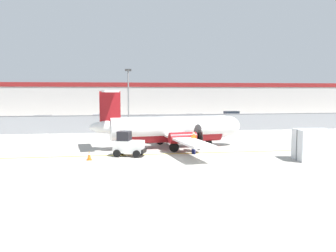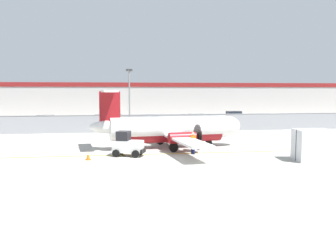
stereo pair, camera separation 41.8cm
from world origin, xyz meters
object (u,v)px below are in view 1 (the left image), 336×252
at_px(parked_car_3, 196,120).
at_px(parked_car_2, 149,121).
at_px(parked_car_0, 42,121).
at_px(ground_crew_worker, 194,142).
at_px(parked_car_4, 232,116).
at_px(commuter_airplane, 172,129).
at_px(apron_light_pole, 128,96).
at_px(cargo_container, 313,145).
at_px(traffic_cone_near_right, 134,148).
at_px(traffic_cone_near_left, 89,156).
at_px(parked_car_1, 106,116).
at_px(baggage_tug, 128,145).

bearing_deg(parked_car_3, parked_car_2, -174.29).
bearing_deg(parked_car_0, parked_car_2, 178.58).
bearing_deg(ground_crew_worker, parked_car_4, 33.49).
relative_size(commuter_airplane, apron_light_pole, 2.21).
bearing_deg(apron_light_pole, cargo_container, -54.83).
height_order(ground_crew_worker, parked_car_3, same).
height_order(parked_car_3, apron_light_pole, apron_light_pole).
relative_size(traffic_cone_near_right, parked_car_4, 0.15).
relative_size(cargo_container, parked_car_4, 0.61).
xyz_separation_m(traffic_cone_near_right, apron_light_pole, (0.26, 11.06, 3.99)).
height_order(traffic_cone_near_left, parked_car_1, parked_car_1).
height_order(ground_crew_worker, parked_car_0, same).
distance_m(baggage_tug, parked_car_2, 23.00).
distance_m(traffic_cone_near_left, parked_car_1, 35.37).
bearing_deg(cargo_container, baggage_tug, 169.44).
height_order(traffic_cone_near_left, parked_car_2, parked_car_2).
distance_m(commuter_airplane, parked_car_1, 31.08).
relative_size(baggage_tug, traffic_cone_near_left, 4.01).
xyz_separation_m(parked_car_0, apron_light_pole, (10.89, -10.38, 3.41)).
bearing_deg(baggage_tug, ground_crew_worker, 21.74).
bearing_deg(commuter_airplane, parked_car_3, 64.00).
height_order(baggage_tug, traffic_cone_near_right, baggage_tug).
height_order(parked_car_4, apron_light_pole, apron_light_pole).
distance_m(traffic_cone_near_left, apron_light_pole, 15.30).
relative_size(commuter_airplane, baggage_tug, 6.27).
height_order(parked_car_0, parked_car_4, same).
distance_m(parked_car_0, apron_light_pole, 15.42).
bearing_deg(parked_car_0, apron_light_pole, 138.51).
relative_size(baggage_tug, parked_car_4, 0.60).
bearing_deg(parked_car_3, cargo_container, -83.77).
xyz_separation_m(cargo_container, parked_car_4, (5.66, 33.66, -0.21)).
relative_size(baggage_tug, ground_crew_worker, 1.51).
relative_size(ground_crew_worker, traffic_cone_near_right, 2.66).
height_order(baggage_tug, cargo_container, cargo_container).
distance_m(cargo_container, parked_car_4, 34.13).
bearing_deg(parked_car_0, ground_crew_worker, 125.10).
distance_m(baggage_tug, apron_light_pole, 13.60).
bearing_deg(apron_light_pole, ground_crew_worker, -71.84).
xyz_separation_m(traffic_cone_near_left, parked_car_0, (-7.25, 24.70, 0.58)).
xyz_separation_m(commuter_airplane, traffic_cone_near_left, (-6.83, -4.79, -1.29)).
relative_size(commuter_airplane, parked_car_2, 3.76).
xyz_separation_m(parked_car_0, parked_car_2, (14.17, -0.88, 0.00)).
relative_size(ground_crew_worker, parked_car_3, 0.40).
xyz_separation_m(parked_car_1, parked_car_4, (20.06, -4.33, 0.00)).
distance_m(baggage_tug, traffic_cone_near_right, 2.22).
bearing_deg(commuter_airplane, traffic_cone_near_left, -151.75).
distance_m(parked_car_1, parked_car_3, 16.66).
bearing_deg(parked_car_1, apron_light_pole, 93.03).
height_order(baggage_tug, traffic_cone_near_left, baggage_tug).
distance_m(parked_car_1, parked_car_4, 20.52).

